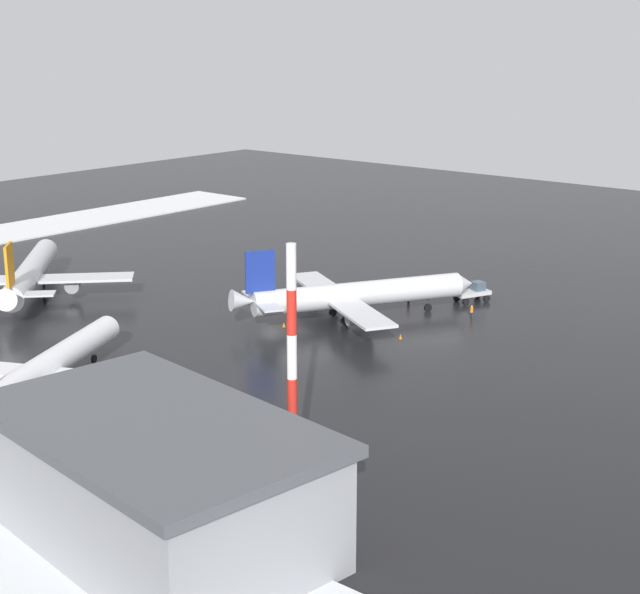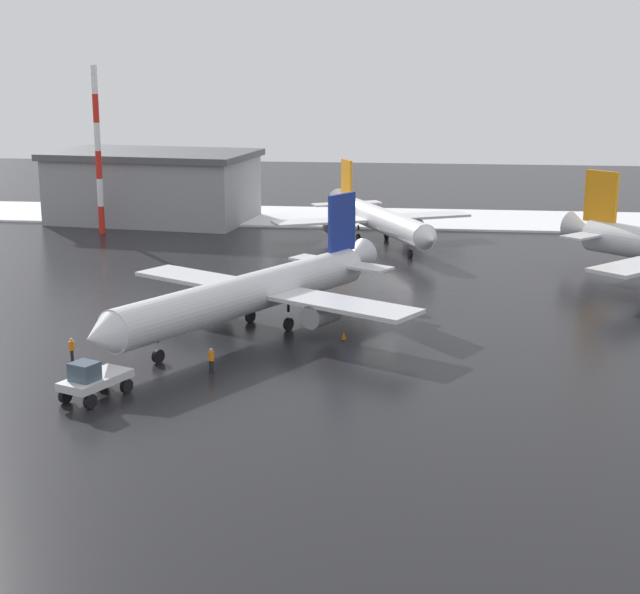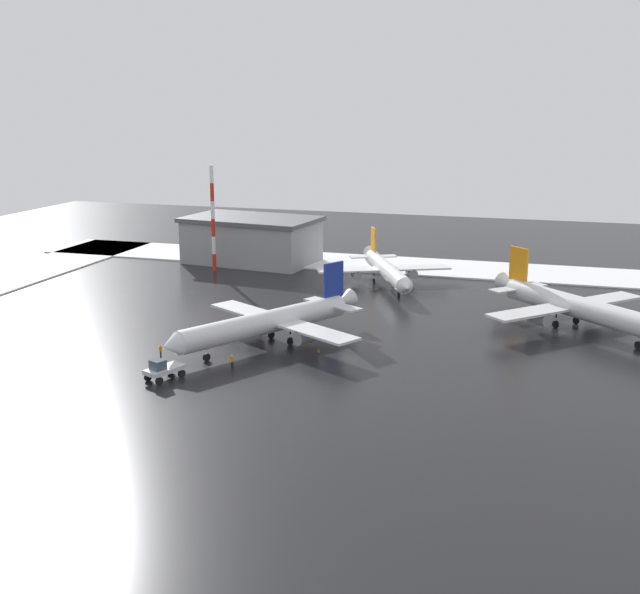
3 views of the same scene
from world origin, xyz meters
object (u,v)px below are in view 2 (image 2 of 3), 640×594
traffic_cone_near_nose (344,335)px  cargo_hangar (154,186)px  airplane_parked_portside (253,292)px  antenna_mast (98,151)px  ground_crew_near_tug (211,359)px  traffic_cone_mid_line (151,315)px  ground_crew_by_nose_gear (72,348)px  pushback_tug (93,379)px  traffic_cone_wingtip_side (321,305)px  airplane_foreground_jet (378,219)px

traffic_cone_near_nose → cargo_hangar: bearing=-60.4°
airplane_parked_portside → antenna_mast: antenna_mast is taller
ground_crew_near_tug → traffic_cone_mid_line: ground_crew_near_tug is taller
traffic_cone_near_nose → traffic_cone_mid_line: size_ratio=1.00×
ground_crew_by_nose_gear → cargo_hangar: size_ratio=0.06×
pushback_tug → ground_crew_by_nose_gear: bearing=-127.1°
traffic_cone_mid_line → traffic_cone_wingtip_side: 13.97m
airplane_parked_portside → traffic_cone_wingtip_side: airplane_parked_portside is taller
traffic_cone_near_nose → airplane_parked_portside: bearing=-10.5°
antenna_mast → cargo_hangar: antenna_mast is taller
ground_crew_by_nose_gear → antenna_mast: antenna_mast is taller
airplane_parked_portside → ground_crew_near_tug: 10.54m
traffic_cone_near_nose → traffic_cone_mid_line: same height
airplane_parked_portside → traffic_cone_wingtip_side: (-4.26, -7.61, -2.78)m
airplane_foreground_jet → cargo_hangar: bearing=-138.1°
cargo_hangar → traffic_cone_mid_line: size_ratio=48.62×
antenna_mast → traffic_cone_mid_line: antenna_mast is taller
antenna_mast → traffic_cone_wingtip_side: 45.04m
antenna_mast → airplane_foreground_jet: bearing=176.0°
pushback_tug → traffic_cone_mid_line: pushback_tug is taller
airplane_foreground_jet → airplane_parked_portside: bearing=-36.2°
airplane_parked_portside → traffic_cone_mid_line: bearing=-76.7°
airplane_parked_portside → ground_crew_by_nose_gear: airplane_parked_portside is taller
airplane_parked_portside → traffic_cone_wingtip_side: 9.15m
airplane_foreground_jet → cargo_hangar: cargo_hangar is taller
cargo_hangar → traffic_cone_wingtip_side: bearing=129.4°
cargo_hangar → traffic_cone_mid_line: 49.19m
airplane_parked_portside → pushback_tug: 17.59m
ground_crew_by_nose_gear → traffic_cone_near_nose: size_ratio=3.11×
traffic_cone_wingtip_side → pushback_tug: bearing=64.9°
pushback_tug → cargo_hangar: cargo_hangar is taller
airplane_foreground_jet → antenna_mast: size_ratio=1.35×
ground_crew_near_tug → traffic_cone_wingtip_side: (-5.14, -17.90, -0.70)m
cargo_hangar → airplane_foreground_jet: bearing=164.9°
ground_crew_near_tug → cargo_hangar: (21.16, -60.15, 3.47)m
antenna_mast → traffic_cone_near_nose: antenna_mast is taller
pushback_tug → traffic_cone_near_nose: bearing=160.2°
pushback_tug → ground_crew_by_nose_gear: (3.99, -7.03, -0.31)m
cargo_hangar → traffic_cone_wingtip_side: cargo_hangar is taller
pushback_tug → traffic_cone_wingtip_side: (-11.11, -23.72, -1.01)m
antenna_mast → ground_crew_by_nose_gear: bearing=106.7°
traffic_cone_mid_line → ground_crew_near_tug: bearing=121.4°
traffic_cone_near_nose → antenna_mast: bearing=-51.7°
cargo_hangar → traffic_cone_mid_line: bearing=113.2°
ground_crew_near_tug → cargo_hangar: bearing=-153.2°
pushback_tug → ground_crew_near_tug: 8.34m
antenna_mast → ground_crew_near_tug: bearing=116.2°
airplane_parked_portside → ground_crew_near_tug: (0.88, 10.29, -2.08)m
ground_crew_near_tug → antenna_mast: 56.71m
pushback_tug → cargo_hangar: bearing=-143.7°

